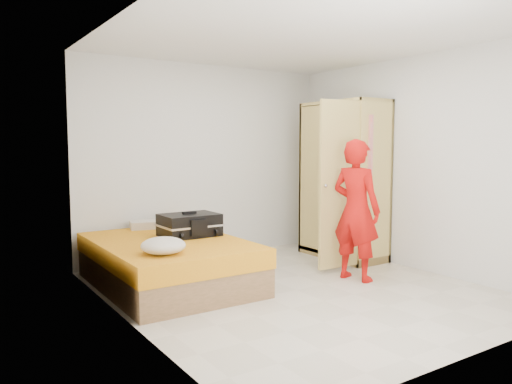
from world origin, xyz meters
TOP-DOWN VIEW (x-y plane):
  - room at (0.00, 0.00)m, footprint 4.00×4.02m
  - bed at (-1.05, 0.90)m, footprint 1.42×2.02m
  - wardrobe at (1.45, 0.86)m, footprint 1.17×1.20m
  - person at (0.82, -0.03)m, footprint 0.51×0.65m
  - suitcase at (-0.74, 1.01)m, footprint 0.65×0.49m
  - round_cushion at (-1.37, 0.28)m, footprint 0.42×0.42m
  - pillow at (-0.90, 1.75)m, footprint 0.55×0.37m

SIDE VIEW (x-z plane):
  - bed at x=-1.05m, z-range 0.00..0.50m
  - pillow at x=-0.90m, z-range 0.50..0.59m
  - round_cushion at x=-1.37m, z-range 0.50..0.66m
  - suitcase at x=-0.74m, z-range 0.48..0.76m
  - person at x=0.82m, z-range 0.00..1.59m
  - wardrobe at x=1.45m, z-range -0.05..2.05m
  - room at x=0.00m, z-range 0.00..2.60m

